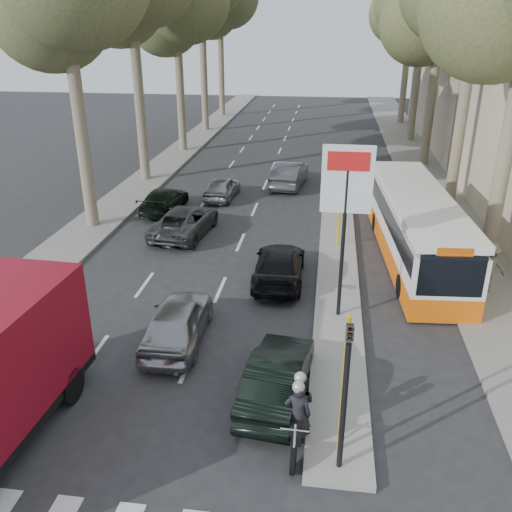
% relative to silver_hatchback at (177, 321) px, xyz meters
% --- Properties ---
extents(ground, '(120.00, 120.00, 0.00)m').
position_rel_silver_hatchback_xyz_m(ground, '(1.48, -3.00, -0.68)').
color(ground, '#28282B').
rests_on(ground, ground).
extents(sidewalk_right, '(3.20, 70.00, 0.12)m').
position_rel_silver_hatchback_xyz_m(sidewalk_right, '(10.08, 22.00, -0.62)').
color(sidewalk_right, gray).
rests_on(sidewalk_right, ground).
extents(median_left, '(2.40, 64.00, 0.12)m').
position_rel_silver_hatchback_xyz_m(median_left, '(-6.52, 25.00, -0.62)').
color(median_left, gray).
rests_on(median_left, ground).
extents(traffic_island, '(1.50, 26.00, 0.16)m').
position_rel_silver_hatchback_xyz_m(traffic_island, '(4.73, 8.00, -0.60)').
color(traffic_island, gray).
rests_on(traffic_island, ground).
extents(billboard, '(1.50, 12.10, 5.60)m').
position_rel_silver_hatchback_xyz_m(billboard, '(4.73, 2.00, 3.03)').
color(billboard, yellow).
rests_on(billboard, ground).
extents(traffic_light_island, '(0.16, 0.41, 3.60)m').
position_rel_silver_hatchback_xyz_m(traffic_light_island, '(4.73, -4.50, 1.81)').
color(traffic_light_island, black).
rests_on(traffic_light_island, ground).
extents(tree_l_c, '(7.40, 7.20, 13.71)m').
position_rel_silver_hatchback_xyz_m(tree_l_c, '(-6.30, 25.11, 9.36)').
color(tree_l_c, '#6B604C').
rests_on(tree_l_c, ground).
extents(tree_r_c, '(7.40, 7.20, 13.32)m').
position_rel_silver_hatchback_xyz_m(tree_r_c, '(10.50, 23.11, 9.02)').
color(tree_r_c, '#6B604C').
rests_on(tree_r_c, ground).
extents(tree_r_e, '(7.40, 7.20, 14.10)m').
position_rel_silver_hatchback_xyz_m(tree_r_e, '(10.70, 39.11, 9.71)').
color(tree_r_e, '#6B604C').
rests_on(tree_r_e, ground).
extents(silver_hatchback, '(1.71, 4.02, 1.36)m').
position_rel_silver_hatchback_xyz_m(silver_hatchback, '(0.00, 0.00, 0.00)').
color(silver_hatchback, '#A2A4AA').
rests_on(silver_hatchback, ground).
extents(dark_hatchback, '(1.74, 3.98, 1.27)m').
position_rel_silver_hatchback_xyz_m(dark_hatchback, '(3.18, -2.22, -0.04)').
color(dark_hatchback, black).
rests_on(dark_hatchback, ground).
extents(queue_car_a, '(2.52, 4.70, 1.26)m').
position_rel_silver_hatchback_xyz_m(queue_car_a, '(-2.02, 8.60, -0.05)').
color(queue_car_a, '#43454A').
rests_on(queue_car_a, ground).
extents(queue_car_b, '(1.86, 4.39, 1.26)m').
position_rel_silver_hatchback_xyz_m(queue_car_b, '(2.59, 4.46, -0.05)').
color(queue_car_b, black).
rests_on(queue_car_b, ground).
extents(queue_car_c, '(1.63, 3.60, 1.20)m').
position_rel_silver_hatchback_xyz_m(queue_car_c, '(-1.41, 14.11, -0.08)').
color(queue_car_c, '#93959A').
rests_on(queue_car_c, ground).
extents(queue_car_d, '(2.01, 4.52, 1.44)m').
position_rel_silver_hatchback_xyz_m(queue_car_d, '(1.99, 16.89, 0.04)').
color(queue_car_d, '#4F5057').
rests_on(queue_car_d, ground).
extents(queue_car_e, '(1.74, 4.06, 1.17)m').
position_rel_silver_hatchback_xyz_m(queue_car_e, '(-3.87, 11.61, -0.09)').
color(queue_car_e, black).
rests_on(queue_car_e, ground).
extents(city_bus, '(2.96, 10.54, 2.74)m').
position_rel_silver_hatchback_xyz_m(city_bus, '(7.68, 7.14, 0.77)').
color(city_bus, orange).
rests_on(city_bus, ground).
extents(motorcycle, '(0.76, 2.09, 1.78)m').
position_rel_silver_hatchback_xyz_m(motorcycle, '(3.79, -3.67, 0.13)').
color(motorcycle, black).
rests_on(motorcycle, ground).
extents(pedestrian_near, '(1.03, 1.02, 1.66)m').
position_rel_silver_hatchback_xyz_m(pedestrian_near, '(9.05, 3.44, 0.27)').
color(pedestrian_near, '#3B2E45').
rests_on(pedestrian_near, sidewalk_right).
extents(pedestrian_far, '(1.15, 0.52, 1.78)m').
position_rel_silver_hatchback_xyz_m(pedestrian_far, '(9.82, 4.45, 0.33)').
color(pedestrian_far, '#675D4D').
rests_on(pedestrian_far, sidewalk_right).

